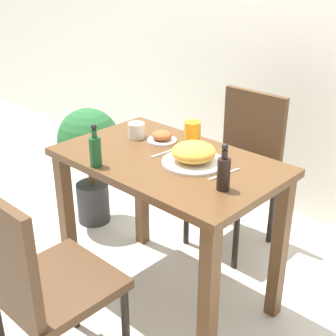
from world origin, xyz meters
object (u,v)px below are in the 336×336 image
(sauce_bottle, at_px, (224,172))
(juice_glass, at_px, (192,134))
(side_plate, at_px, (162,137))
(condiment_bottle, at_px, (95,150))
(chair_near, at_px, (38,280))
(food_plate, at_px, (194,154))
(drink_cup, at_px, (136,130))
(potted_plant_left, at_px, (89,151))
(chair_far, at_px, (240,161))

(sauce_bottle, bearing_deg, juice_glass, 145.32)
(side_plate, height_order, condiment_bottle, condiment_bottle)
(chair_near, height_order, food_plate, chair_near)
(chair_near, height_order, juice_glass, chair_near)
(sauce_bottle, bearing_deg, drink_cup, 166.63)
(drink_cup, xyz_separation_m, potted_plant_left, (-0.58, 0.14, -0.32))
(sauce_bottle, bearing_deg, potted_plant_left, 166.73)
(chair_far, relative_size, condiment_bottle, 4.73)
(juice_glass, bearing_deg, condiment_bottle, -107.65)
(chair_near, bearing_deg, drink_cup, -69.32)
(drink_cup, relative_size, potted_plant_left, 0.11)
(chair_far, distance_m, food_plate, 0.75)
(chair_near, relative_size, side_plate, 6.38)
(juice_glass, height_order, sauce_bottle, sauce_bottle)
(drink_cup, height_order, sauce_bottle, sauce_bottle)
(chair_far, relative_size, food_plate, 3.27)
(sauce_bottle, relative_size, potted_plant_left, 0.25)
(food_plate, xyz_separation_m, sauce_bottle, (0.24, -0.11, 0.03))
(side_plate, relative_size, juice_glass, 1.20)
(chair_near, height_order, drink_cup, chair_near)
(food_plate, bearing_deg, side_plate, 161.86)
(chair_far, xyz_separation_m, condiment_bottle, (-0.09, -0.96, 0.34))
(sauce_bottle, bearing_deg, food_plate, 155.74)
(food_plate, distance_m, drink_cup, 0.41)
(potted_plant_left, bearing_deg, chair_far, 30.67)
(potted_plant_left, bearing_deg, juice_glass, -1.74)
(side_plate, relative_size, condiment_bottle, 0.74)
(chair_far, height_order, juice_glass, chair_far)
(juice_glass, bearing_deg, side_plate, -154.78)
(chair_near, bearing_deg, potted_plant_left, -46.50)
(side_plate, bearing_deg, juice_glass, 25.22)
(juice_glass, bearing_deg, sauce_bottle, -34.68)
(chair_far, distance_m, drink_cup, 0.71)
(chair_near, relative_size, food_plate, 3.27)
(food_plate, height_order, side_plate, food_plate)
(juice_glass, height_order, condiment_bottle, condiment_bottle)
(side_plate, height_order, sauce_bottle, sauce_bottle)
(chair_far, relative_size, side_plate, 6.38)
(condiment_bottle, bearing_deg, chair_far, 84.43)
(chair_far, height_order, potted_plant_left, chair_far)
(sauce_bottle, bearing_deg, chair_far, 119.76)
(condiment_bottle, bearing_deg, sauce_bottle, 20.42)
(side_plate, height_order, potted_plant_left, side_plate)
(chair_near, relative_size, chair_far, 1.00)
(food_plate, bearing_deg, condiment_bottle, -133.14)
(chair_far, bearing_deg, potted_plant_left, -149.33)
(side_plate, distance_m, condiment_bottle, 0.40)
(chair_near, xyz_separation_m, condiment_bottle, (-0.18, 0.44, 0.34))
(juice_glass, bearing_deg, chair_near, -88.09)
(chair_far, bearing_deg, sauce_bottle, -60.24)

